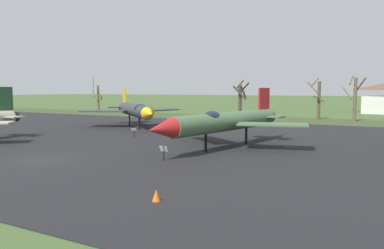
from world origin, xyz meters
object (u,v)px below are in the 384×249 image
(jet_fighter_front_right, at_px, (224,121))
(info_placard_rear_center, at_px, (134,132))
(jet_fighter_rear_center, at_px, (135,110))
(traffic_cone, at_px, (156,196))
(info_placard_front_right, at_px, (164,152))

(jet_fighter_front_right, xyz_separation_m, info_placard_rear_center, (-10.59, 1.96, -1.65))
(jet_fighter_front_right, height_order, jet_fighter_rear_center, jet_fighter_rear_center)
(traffic_cone, bearing_deg, jet_fighter_front_right, 102.54)
(jet_fighter_rear_center, xyz_separation_m, info_placard_rear_center, (6.26, -8.44, -1.64))
(traffic_cone, bearing_deg, info_placard_front_right, 120.72)
(jet_fighter_front_right, relative_size, info_placard_front_right, 15.55)
(info_placard_front_right, xyz_separation_m, traffic_cone, (4.75, -7.99, -0.37))
(jet_fighter_front_right, bearing_deg, info_placard_front_right, -102.15)
(info_placard_rear_center, bearing_deg, jet_fighter_front_right, -10.51)
(info_placard_front_right, height_order, info_placard_rear_center, info_placard_front_right)
(jet_fighter_front_right, bearing_deg, info_placard_rear_center, 169.49)
(jet_fighter_front_right, distance_m, info_placard_rear_center, 10.89)
(info_placard_front_right, distance_m, jet_fighter_rear_center, 23.13)
(traffic_cone, bearing_deg, jet_fighter_rear_center, 128.66)
(jet_fighter_front_right, xyz_separation_m, traffic_cone, (3.28, -14.77, -1.98))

